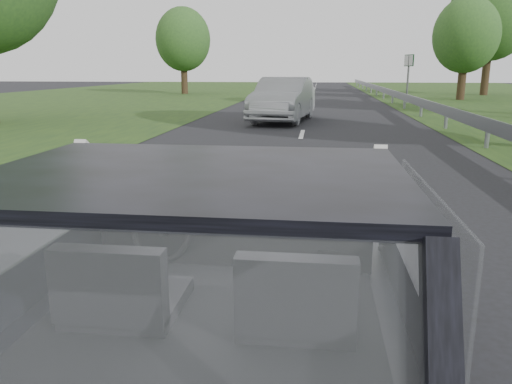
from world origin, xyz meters
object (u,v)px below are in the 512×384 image
(highway_sign, at_px, (408,79))
(cat, at_px, (284,195))
(subject_car, at_px, (219,293))
(other_car, at_px, (283,99))

(highway_sign, bearing_deg, cat, -118.09)
(subject_car, height_order, highway_sign, highway_sign)
(subject_car, xyz_separation_m, highway_sign, (5.19, 26.25, 0.57))
(highway_sign, bearing_deg, subject_car, -118.43)
(subject_car, distance_m, cat, 0.76)
(highway_sign, bearing_deg, other_car, -136.91)
(subject_car, relative_size, other_car, 0.85)
(cat, relative_size, other_car, 0.13)
(subject_car, distance_m, other_car, 15.73)
(cat, relative_size, highway_sign, 0.24)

